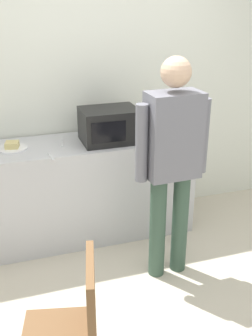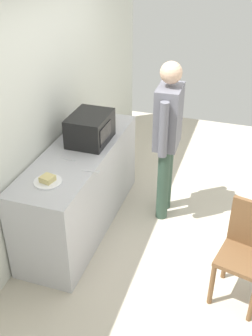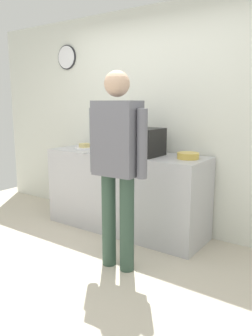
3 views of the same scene
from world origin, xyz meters
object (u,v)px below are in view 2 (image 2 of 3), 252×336
salad_bowl (102,117)px  spoon_utensil (91,171)px  sandwich_plate (48,181)px  person_standing (168,131)px  fork_utensil (67,159)px  wooden_chair (246,249)px  microwave (90,128)px

salad_bowl → spoon_utensil: (-1.12, -0.32, -0.03)m
sandwich_plate → spoon_utensil: (0.29, -0.29, -0.02)m
spoon_utensil → person_standing: 0.99m
salad_bowl → fork_utensil: (-0.98, -0.02, -0.03)m
salad_bowl → wooden_chair: size_ratio=0.24×
salad_bowl → fork_utensil: salad_bowl is taller
salad_bowl → wooden_chair: 2.23m
salad_bowl → person_standing: bearing=-108.8°
sandwich_plate → wooden_chair: sandwich_plate is taller
sandwich_plate → spoon_utensil: size_ratio=1.48×
fork_utensil → wooden_chair: (-0.27, -1.77, -0.42)m
sandwich_plate → salad_bowl: bearing=1.1°
salad_bowl → fork_utensil: bearing=-179.1°
microwave → wooden_chair: 1.92m
fork_utensil → spoon_utensil: bearing=-114.8°
person_standing → wooden_chair: person_standing is taller
fork_utensil → spoon_utensil: size_ratio=1.00×
sandwich_plate → spoon_utensil: bearing=-45.2°
spoon_utensil → sandwich_plate: bearing=134.8°
salad_bowl → spoon_utensil: salad_bowl is taller
person_standing → wooden_chair: (-0.97, -0.94, -0.52)m
fork_utensil → sandwich_plate: bearing=-178.4°
fork_utensil → wooden_chair: bearing=-98.7°
fork_utensil → wooden_chair: size_ratio=0.18×
spoon_utensil → wooden_chair: bearing=-95.2°
sandwich_plate → spoon_utensil: sandwich_plate is taller
microwave → sandwich_plate: (-0.85, 0.06, -0.13)m
microwave → spoon_utensil: (-0.56, -0.23, -0.15)m
microwave → fork_utensil: (-0.42, 0.07, -0.15)m
sandwich_plate → salad_bowl: (1.41, 0.03, 0.01)m
microwave → salad_bowl: microwave is taller
sandwich_plate → salad_bowl: 1.41m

